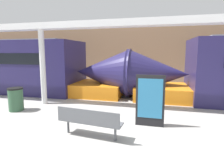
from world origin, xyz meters
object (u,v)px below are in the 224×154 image
at_px(bench_near, 89,120).
at_px(poster_board, 150,101).
at_px(support_column_near, 43,68).
at_px(trash_bin, 16,99).

bearing_deg(bench_near, poster_board, 42.89).
height_order(poster_board, support_column_near, support_column_near).
bearing_deg(support_column_near, trash_bin, -114.06).
bearing_deg(support_column_near, bench_near, -39.50).
bearing_deg(trash_bin, support_column_near, 65.94).
distance_m(trash_bin, poster_board, 5.52).
height_order(trash_bin, support_column_near, support_column_near).
xyz_separation_m(bench_near, poster_board, (1.65, 1.23, 0.34)).
bearing_deg(support_column_near, poster_board, -16.91).
xyz_separation_m(trash_bin, support_column_near, (0.53, 1.19, 1.24)).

